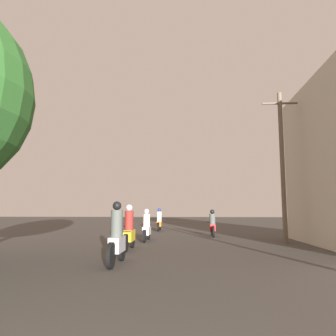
{
  "coord_description": "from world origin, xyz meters",
  "views": [
    {
      "loc": [
        0.48,
        -0.96,
        1.5
      ],
      "look_at": [
        -0.75,
        17.0,
        3.75
      ],
      "focal_mm": 35.0,
      "sensor_mm": 36.0,
      "label": 1
    }
  ],
  "objects_px": {
    "motorcycle_yellow": "(129,232)",
    "motorcycle_orange": "(159,222)",
    "motorcycle_silver": "(117,239)",
    "utility_pole_far": "(282,162)",
    "motorcycle_red": "(212,225)",
    "motorcycle_white": "(147,228)"
  },
  "relations": [
    {
      "from": "motorcycle_red",
      "to": "motorcycle_silver",
      "type": "bearing_deg",
      "value": -114.76
    },
    {
      "from": "motorcycle_silver",
      "to": "motorcycle_red",
      "type": "relative_size",
      "value": 1.05
    },
    {
      "from": "motorcycle_yellow",
      "to": "motorcycle_orange",
      "type": "height_order",
      "value": "motorcycle_yellow"
    },
    {
      "from": "motorcycle_orange",
      "to": "utility_pole_far",
      "type": "bearing_deg",
      "value": -51.85
    },
    {
      "from": "motorcycle_silver",
      "to": "utility_pole_far",
      "type": "xyz_separation_m",
      "value": [
        6.15,
        5.93,
        2.9
      ]
    },
    {
      "from": "motorcycle_silver",
      "to": "utility_pole_far",
      "type": "height_order",
      "value": "utility_pole_far"
    },
    {
      "from": "motorcycle_silver",
      "to": "motorcycle_orange",
      "type": "relative_size",
      "value": 1.05
    },
    {
      "from": "motorcycle_orange",
      "to": "utility_pole_far",
      "type": "relative_size",
      "value": 0.28
    },
    {
      "from": "motorcycle_yellow",
      "to": "motorcycle_orange",
      "type": "distance_m",
      "value": 10.6
    },
    {
      "from": "motorcycle_silver",
      "to": "motorcycle_orange",
      "type": "xyz_separation_m",
      "value": [
        -0.16,
        13.82,
        -0.06
      ]
    },
    {
      "from": "motorcycle_orange",
      "to": "motorcycle_white",
      "type": "bearing_deg",
      "value": -89.79
    },
    {
      "from": "motorcycle_yellow",
      "to": "motorcycle_white",
      "type": "bearing_deg",
      "value": 85.94
    },
    {
      "from": "motorcycle_yellow",
      "to": "motorcycle_red",
      "type": "bearing_deg",
      "value": 59.93
    },
    {
      "from": "motorcycle_silver",
      "to": "motorcycle_orange",
      "type": "height_order",
      "value": "motorcycle_silver"
    },
    {
      "from": "motorcycle_white",
      "to": "motorcycle_red",
      "type": "distance_m",
      "value": 4.29
    },
    {
      "from": "motorcycle_white",
      "to": "utility_pole_far",
      "type": "height_order",
      "value": "utility_pole_far"
    },
    {
      "from": "motorcycle_yellow",
      "to": "motorcycle_orange",
      "type": "relative_size",
      "value": 1.03
    },
    {
      "from": "motorcycle_orange",
      "to": "motorcycle_yellow",
      "type": "bearing_deg",
      "value": -91.1
    },
    {
      "from": "motorcycle_silver",
      "to": "utility_pole_far",
      "type": "relative_size",
      "value": 0.29
    },
    {
      "from": "motorcycle_yellow",
      "to": "motorcycle_red",
      "type": "distance_m",
      "value": 7.06
    },
    {
      "from": "motorcycle_silver",
      "to": "utility_pole_far",
      "type": "distance_m",
      "value": 9.03
    },
    {
      "from": "motorcycle_yellow",
      "to": "motorcycle_orange",
      "type": "xyz_separation_m",
      "value": [
        0.11,
        10.6,
        -0.04
      ]
    }
  ]
}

